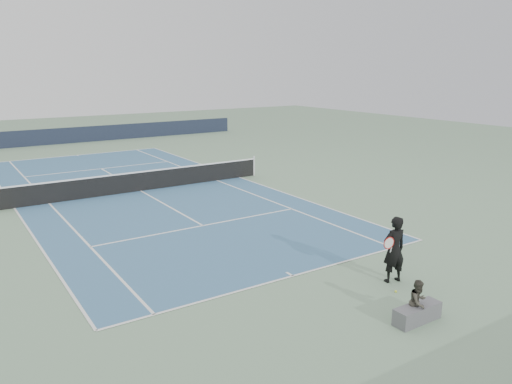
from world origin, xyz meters
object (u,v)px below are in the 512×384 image
tennis_net (140,181)px  spectator_bench (418,307)px  tennis_player (394,249)px  tennis_ball (396,291)px

tennis_net → spectator_bench: (0.84, -15.49, -0.15)m
tennis_player → tennis_ball: 1.14m
tennis_player → tennis_ball: bearing=-130.0°
tennis_ball → spectator_bench: size_ratio=0.05×
tennis_net → spectator_bench: tennis_net is taller
tennis_ball → spectator_bench: (-0.78, -1.32, 0.32)m
tennis_player → tennis_ball: size_ratio=29.87×
tennis_player → tennis_ball: (-0.45, -0.54, -0.90)m
tennis_net → tennis_player: bearing=-81.3°
tennis_net → tennis_ball: (1.62, -14.17, -0.47)m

